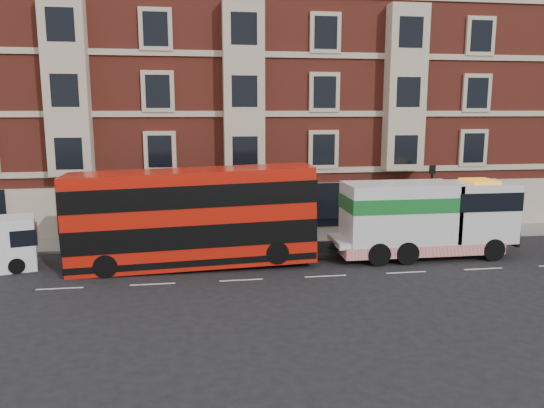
{
  "coord_description": "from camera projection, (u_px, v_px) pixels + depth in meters",
  "views": [
    {
      "loc": [
        -2.02,
        -23.38,
        7.76
      ],
      "look_at": [
        2.03,
        4.0,
        2.81
      ],
      "focal_mm": 35.0,
      "sensor_mm": 36.0,
      "label": 1
    }
  ],
  "objects": [
    {
      "name": "tow_truck",
      "position": [
        423.0,
        218.0,
        27.95
      ],
      "size": [
        9.62,
        2.84,
        4.01
      ],
      "color": "silver",
      "rests_on": "ground"
    },
    {
      "name": "pedestrian",
      "position": [
        97.0,
        235.0,
        29.18
      ],
      "size": [
        0.71,
        0.6,
        1.64
      ],
      "primitive_type": "imported",
      "rotation": [
        0.0,
        0.0,
        -0.43
      ],
      "color": "#1D1C38",
      "rests_on": "sidewalk"
    },
    {
      "name": "ground",
      "position": [
        241.0,
        280.0,
        24.43
      ],
      "size": [
        120.0,
        120.0,
        0.0
      ],
      "primitive_type": "plane",
      "color": "black",
      "rests_on": "ground"
    },
    {
      "name": "sidewalk",
      "position": [
        230.0,
        240.0,
        31.72
      ],
      "size": [
        90.0,
        3.0,
        0.15
      ],
      "primitive_type": "cube",
      "color": "slate",
      "rests_on": "ground"
    },
    {
      "name": "lamp_post_west",
      "position": [
        122.0,
        203.0,
        29.13
      ],
      "size": [
        0.35,
        0.15,
        4.35
      ],
      "color": "black",
      "rests_on": "sidewalk"
    },
    {
      "name": "lamp_post_east",
      "position": [
        431.0,
        196.0,
        31.72
      ],
      "size": [
        0.35,
        0.15,
        4.35
      ],
      "color": "black",
      "rests_on": "sidewalk"
    },
    {
      "name": "double_decker_bus",
      "position": [
        192.0,
        216.0,
        26.13
      ],
      "size": [
        12.01,
        2.76,
        4.86
      ],
      "color": "red",
      "rests_on": "ground"
    },
    {
      "name": "victorian_terrace",
      "position": [
        228.0,
        76.0,
        37.34
      ],
      "size": [
        45.0,
        12.0,
        20.4
      ],
      "color": "maroon",
      "rests_on": "ground"
    }
  ]
}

